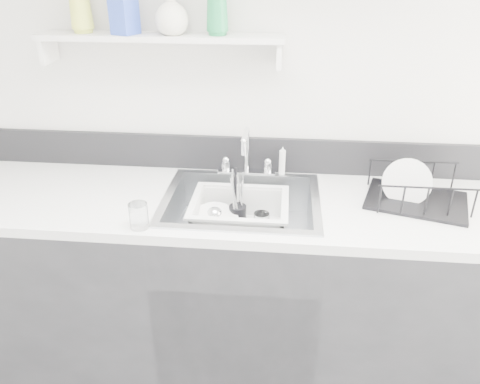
# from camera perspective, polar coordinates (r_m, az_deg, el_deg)

# --- Properties ---
(room_shell) EXTENTS (3.50, 3.00, 2.60)m
(room_shell) POSITION_cam_1_polar(r_m,az_deg,el_deg) (0.90, -4.99, 18.71)
(room_shell) COLOR silver
(room_shell) RESTS_ON ground
(counter_run) EXTENTS (3.20, 0.62, 0.92)m
(counter_run) POSITION_cam_1_polar(r_m,az_deg,el_deg) (2.17, 0.13, -11.77)
(counter_run) COLOR #242427
(counter_run) RESTS_ON ground
(backsplash) EXTENTS (3.20, 0.02, 0.16)m
(backsplash) POSITION_cam_1_polar(r_m,az_deg,el_deg) (2.15, 0.92, 4.65)
(backsplash) COLOR black
(backsplash) RESTS_ON counter_run
(sink) EXTENTS (0.64, 0.52, 0.20)m
(sink) POSITION_cam_1_polar(r_m,az_deg,el_deg) (1.96, 0.14, -3.26)
(sink) COLOR silver
(sink) RESTS_ON counter_run
(faucet) EXTENTS (0.26, 0.18, 0.23)m
(faucet) POSITION_cam_1_polar(r_m,az_deg,el_deg) (2.11, 0.79, 3.62)
(faucet) COLOR silver
(faucet) RESTS_ON counter_run
(side_sprayer) EXTENTS (0.03, 0.03, 0.14)m
(side_sprayer) POSITION_cam_1_polar(r_m,az_deg,el_deg) (2.11, 5.17, 3.78)
(side_sprayer) COLOR silver
(side_sprayer) RESTS_ON counter_run
(wall_shelf) EXTENTS (1.00, 0.16, 0.12)m
(wall_shelf) POSITION_cam_1_polar(r_m,az_deg,el_deg) (2.00, -9.68, 17.90)
(wall_shelf) COLOR silver
(wall_shelf) RESTS_ON room_shell
(wash_tub) EXTENTS (0.43, 0.36, 0.16)m
(wash_tub) POSITION_cam_1_polar(r_m,az_deg,el_deg) (1.96, -0.05, -3.13)
(wash_tub) COLOR silver
(wash_tub) RESTS_ON sink
(plate_stack) EXTENTS (0.25, 0.24, 0.10)m
(plate_stack) POSITION_cam_1_polar(r_m,az_deg,el_deg) (1.97, -2.89, -4.33)
(plate_stack) COLOR white
(plate_stack) RESTS_ON wash_tub
(utensil_cup) EXTENTS (0.07, 0.07, 0.25)m
(utensil_cup) POSITION_cam_1_polar(r_m,az_deg,el_deg) (2.00, -0.30, -2.68)
(utensil_cup) COLOR black
(utensil_cup) RESTS_ON wash_tub
(ladle) EXTENTS (0.25, 0.29, 0.08)m
(ladle) POSITION_cam_1_polar(r_m,az_deg,el_deg) (1.95, -2.07, -4.18)
(ladle) COLOR silver
(ladle) RESTS_ON wash_tub
(tumbler_in_tub) EXTENTS (0.07, 0.07, 0.09)m
(tumbler_in_tub) POSITION_cam_1_polar(r_m,az_deg,el_deg) (1.96, 2.62, -3.83)
(tumbler_in_tub) COLOR white
(tumbler_in_tub) RESTS_ON wash_tub
(tumbler_counter) EXTENTS (0.08, 0.08, 0.10)m
(tumbler_counter) POSITION_cam_1_polar(r_m,az_deg,el_deg) (1.74, -12.24, -2.84)
(tumbler_counter) COLOR white
(tumbler_counter) RESTS_ON counter_run
(dish_rack) EXTENTS (0.45, 0.39, 0.13)m
(dish_rack) POSITION_cam_1_polar(r_m,az_deg,el_deg) (2.00, 20.93, 0.57)
(dish_rack) COLOR black
(dish_rack) RESTS_ON counter_run
(bowl_small) EXTENTS (0.12, 0.12, 0.03)m
(bowl_small) POSITION_cam_1_polar(r_m,az_deg,el_deg) (1.91, 1.82, -5.77)
(bowl_small) COLOR white
(bowl_small) RESTS_ON wash_tub
(soap_bottle_a) EXTENTS (0.10, 0.10, 0.23)m
(soap_bottle_a) POSITION_cam_1_polar(r_m,az_deg,el_deg) (2.10, -18.99, 21.07)
(soap_bottle_a) COLOR #D6E24E
(soap_bottle_a) RESTS_ON wall_shelf
(soap_bottle_b) EXTENTS (0.12, 0.12, 0.19)m
(soap_bottle_b) POSITION_cam_1_polar(r_m,az_deg,el_deg) (2.01, -14.01, 20.88)
(soap_bottle_b) COLOR blue
(soap_bottle_b) RESTS_ON wall_shelf
(soap_bottle_c) EXTENTS (0.17, 0.17, 0.17)m
(soap_bottle_c) POSITION_cam_1_polar(r_m,az_deg,el_deg) (1.96, -8.37, 20.87)
(soap_bottle_c) COLOR silver
(soap_bottle_c) RESTS_ON wall_shelf
(soap_bottle_d) EXTENTS (0.10, 0.10, 0.22)m
(soap_bottle_d) POSITION_cam_1_polar(r_m,az_deg,el_deg) (1.93, -2.83, 21.83)
(soap_bottle_d) COLOR #197F44
(soap_bottle_d) RESTS_ON wall_shelf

